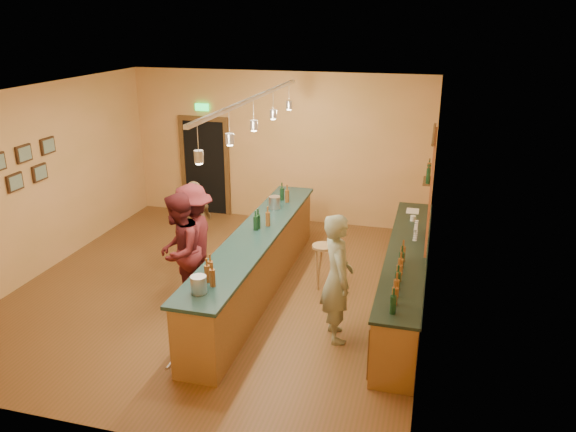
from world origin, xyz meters
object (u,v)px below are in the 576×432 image
(back_counter, at_px, (405,277))
(bartender, at_px, (337,278))
(customer_a, at_px, (179,252))
(customer_c, at_px, (193,240))
(bar_stool, at_px, (323,253))
(customer_b, at_px, (197,225))
(tasting_bar, at_px, (256,258))

(back_counter, bearing_deg, bartender, -126.54)
(bartender, relative_size, customer_a, 1.00)
(customer_a, relative_size, customer_c, 1.00)
(customer_a, bearing_deg, bar_stool, 114.54)
(back_counter, xyz_separation_m, customer_b, (-3.65, 0.47, 0.32))
(customer_a, bearing_deg, back_counter, 98.03)
(tasting_bar, bearing_deg, back_counter, 4.43)
(customer_a, distance_m, bar_stool, 2.33)
(customer_c, bearing_deg, back_counter, 88.23)
(tasting_bar, distance_m, customer_a, 1.25)
(bartender, bearing_deg, back_counter, -59.35)
(customer_c, bearing_deg, bar_stool, 101.39)
(customer_a, height_order, customer_c, customer_a)
(bartender, distance_m, customer_b, 3.23)
(customer_b, xyz_separation_m, customer_c, (0.33, -0.87, 0.11))
(back_counter, height_order, customer_c, customer_c)
(bar_stool, bearing_deg, customer_c, -160.03)
(tasting_bar, xyz_separation_m, customer_c, (-0.98, -0.22, 0.30))
(back_counter, bearing_deg, customer_a, -165.10)
(bartender, xyz_separation_m, customer_c, (-2.46, 0.77, -0.00))
(bar_stool, bearing_deg, bartender, -71.40)
(back_counter, bearing_deg, bar_stool, 166.93)
(tasting_bar, height_order, bartender, bartender)
(customer_b, distance_m, bar_stool, 2.30)
(customer_b, height_order, bar_stool, customer_b)
(tasting_bar, distance_m, customer_c, 1.05)
(tasting_bar, height_order, bar_stool, tasting_bar)
(back_counter, distance_m, bar_stool, 1.40)
(customer_c, bearing_deg, customer_b, -167.85)
(back_counter, height_order, bartender, bartender)
(customer_c, bearing_deg, bartender, 64.08)
(tasting_bar, bearing_deg, customer_b, 153.46)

